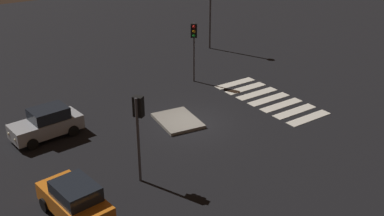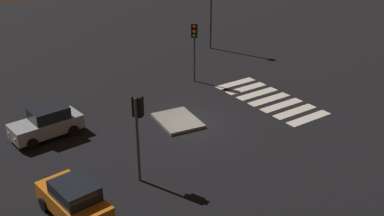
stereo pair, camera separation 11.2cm
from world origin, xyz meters
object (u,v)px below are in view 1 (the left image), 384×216
object	(u,v)px
traffic_light_east	(194,38)
traffic_light_west	(139,118)
car_orange	(75,200)
traffic_island	(178,121)
car_silver	(47,123)

from	to	relation	value
traffic_light_east	traffic_light_west	world-z (taller)	traffic_light_east
traffic_light_east	traffic_light_west	distance (m)	12.75
car_orange	traffic_light_east	bearing A→B (deg)	-59.71
car_orange	traffic_island	bearing A→B (deg)	-65.96
car_orange	traffic_light_east	size ratio (longest dim) A/B	0.93
car_silver	traffic_light_east	world-z (taller)	traffic_light_east
car_orange	car_silver	xyz separation A→B (m)	(7.57, -1.46, 0.01)
traffic_light_east	traffic_light_west	bearing A→B (deg)	-10.22
traffic_light_west	traffic_light_east	bearing A→B (deg)	10.76
car_silver	traffic_light_east	bearing A→B (deg)	-174.67
car_orange	traffic_light_east	distance (m)	16.27
traffic_light_east	traffic_island	bearing A→B (deg)	-7.50
traffic_island	car_silver	xyz separation A→B (m)	(2.60, 6.88, 0.73)
car_silver	traffic_island	bearing A→B (deg)	154.04
car_orange	traffic_light_west	bearing A→B (deg)	-82.90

